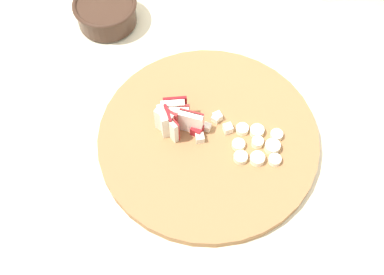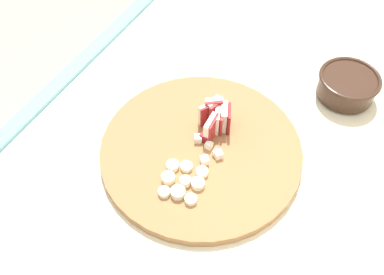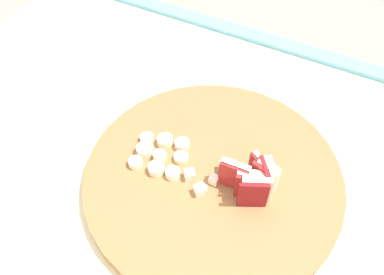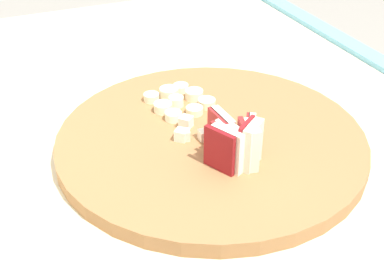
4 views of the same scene
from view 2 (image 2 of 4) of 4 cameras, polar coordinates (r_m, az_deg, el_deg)
tiled_countertop at (r=1.37m, az=2.92°, el=-11.36°), size 1.45×0.87×0.94m
cutting_board at (r=0.93m, az=1.19°, el=-1.71°), size 0.43×0.43×0.02m
apple_wedge_fan at (r=0.94m, az=3.18°, el=2.75°), size 0.09×0.08×0.06m
apple_dice_pile at (r=0.91m, az=2.09°, el=-1.14°), size 0.08×0.08×0.02m
banana_slice_rows at (r=0.86m, az=-1.30°, el=-5.79°), size 0.10×0.10×0.02m
ceramic_bowl at (r=1.08m, az=19.81°, el=6.53°), size 0.14×0.14×0.06m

